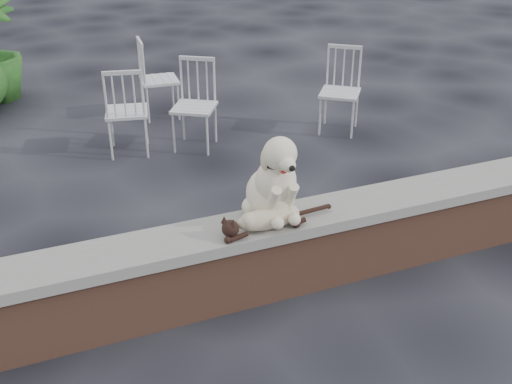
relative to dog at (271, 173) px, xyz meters
name	(u,v)px	position (x,y,z in m)	size (l,w,h in m)	color
ground	(264,291)	(-0.07, -0.06, -0.90)	(60.00, 60.00, 0.00)	black
brick_wall	(264,262)	(-0.07, -0.06, -0.65)	(6.00, 0.30, 0.50)	brown
capstone	(264,226)	(-0.07, -0.06, -0.36)	(6.20, 0.40, 0.08)	slate
dog	(271,173)	(0.00, 0.00, 0.00)	(0.42, 0.55, 0.64)	beige
cat	(268,217)	(-0.08, -0.15, -0.23)	(0.98, 0.23, 0.17)	tan
chair_c	(126,110)	(-0.45, 2.70, -0.43)	(0.56, 0.56, 0.94)	silver
chair_d	(340,91)	(1.87, 2.41, -0.43)	(0.56, 0.56, 0.94)	silver
chair_b	(194,106)	(0.22, 2.56, -0.43)	(0.56, 0.56, 0.94)	silver
chair_e	(159,78)	(0.11, 3.62, -0.43)	(0.56, 0.56, 0.94)	silver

